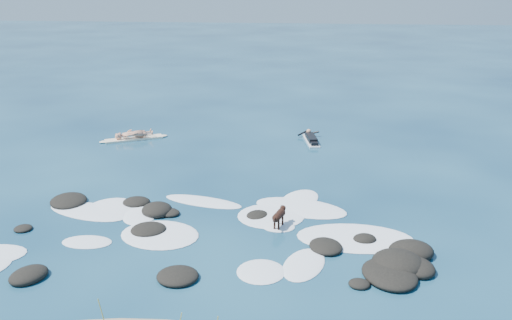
# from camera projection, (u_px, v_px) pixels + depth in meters

# --- Properties ---
(ground) EXTENTS (160.00, 160.00, 0.00)m
(ground) POSITION_uv_depth(u_px,v_px,m) (212.00, 220.00, 19.61)
(ground) COLOR #0A2642
(ground) RESTS_ON ground
(reef_rocks) EXTENTS (13.66, 7.01, 0.63)m
(reef_rocks) POSITION_uv_depth(u_px,v_px,m) (272.00, 245.00, 17.55)
(reef_rocks) COLOR black
(reef_rocks) RESTS_ON ground
(breaking_foam) EXTENTS (14.76, 8.67, 0.12)m
(breaking_foam) POSITION_uv_depth(u_px,v_px,m) (198.00, 228.00, 18.99)
(breaking_foam) COLOR white
(breaking_foam) RESTS_ON ground
(standing_surfer_rig) EXTENTS (3.22, 1.92, 1.98)m
(standing_surfer_rig) POSITION_uv_depth(u_px,v_px,m) (133.00, 125.00, 28.75)
(standing_surfer_rig) COLOR #F7E6C5
(standing_surfer_rig) RESTS_ON ground
(paddling_surfer_rig) EXTENTS (1.19, 2.55, 0.44)m
(paddling_surfer_rig) POSITION_uv_depth(u_px,v_px,m) (311.00, 139.00, 28.62)
(paddling_surfer_rig) COLOR white
(paddling_surfer_rig) RESTS_ON ground
(dog) EXTENTS (0.47, 1.08, 0.70)m
(dog) POSITION_uv_depth(u_px,v_px,m) (279.00, 215.00, 18.86)
(dog) COLOR black
(dog) RESTS_ON ground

